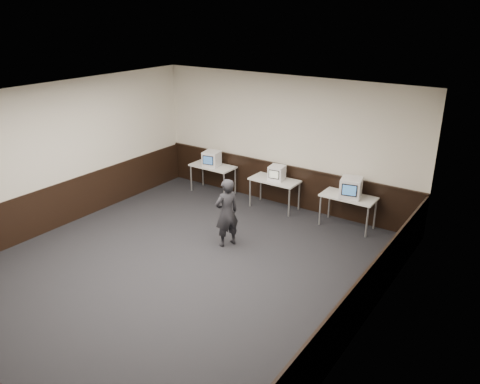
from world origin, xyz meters
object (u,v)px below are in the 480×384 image
Objects in this scene: emac_right at (351,188)px; emac_left at (212,159)px; desk_center at (275,182)px; desk_right at (348,199)px; emac_center at (277,173)px; desk_left at (213,168)px; person at (227,213)px.

emac_left is at bearing 167.79° from emac_right.
desk_center is 1.00× the size of desk_right.
desk_center is 2.18× the size of emac_right.
emac_left reaches higher than emac_center.
desk_left is 1.97m from emac_center.
desk_center is at bearing 0.00° from desk_left.
desk_right is 2.82m from person.
desk_right is 0.30m from emac_right.
emac_right is 0.38× the size of person.
emac_left is 3.01m from person.
emac_right is (1.90, -0.04, 0.05)m from emac_center.
emac_left is (0.01, -0.05, 0.27)m from desk_left.
desk_left and desk_right have the same top height.
emac_left is at bearing -113.00° from person.
desk_right is at bearing 0.00° from desk_left.
desk_left is 1.00× the size of desk_right.
emac_right is (0.05, -0.04, 0.29)m from desk_right.
emac_left is (-1.89, -0.05, 0.27)m from desk_center.
emac_right is at bearing -0.59° from desk_left.
person is (-1.72, -2.23, 0.05)m from desk_right.
desk_left is 2.86× the size of emac_center.
emac_center is 0.76× the size of emac_right.
person is (0.18, -2.23, 0.05)m from desk_center.
desk_center is 2.86× the size of emac_center.
desk_center and desk_right have the same top height.
desk_left is 3.80m from desk_right.
desk_right is at bearing 165.82° from person.
emac_right reaches higher than emac_center.
emac_right is (1.95, -0.04, 0.29)m from desk_center.
desk_left is 3.86m from emac_right.
emac_center is 0.29× the size of person.
emac_right reaches higher than desk_left.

